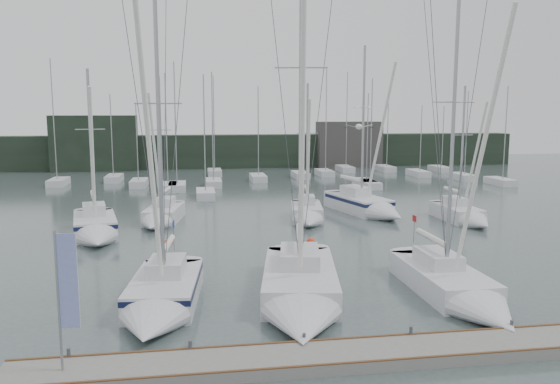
{
  "coord_description": "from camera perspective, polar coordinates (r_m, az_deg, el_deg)",
  "views": [
    {
      "loc": [
        -5.69,
        -22.11,
        8.49
      ],
      "look_at": [
        -1.45,
        5.0,
        4.45
      ],
      "focal_mm": 35.0,
      "sensor_mm": 36.0,
      "label": 1
    }
  ],
  "objects": [
    {
      "name": "ground",
      "position": [
        24.36,
        5.31,
        -12.07
      ],
      "size": [
        160.0,
        160.0,
        0.0
      ],
      "primitive_type": "plane",
      "color": "#445351",
      "rests_on": "ground"
    },
    {
      "name": "dock",
      "position": [
        19.85,
        9.0,
        -16.43
      ],
      "size": [
        24.0,
        2.0,
        0.4
      ],
      "primitive_type": "cube",
      "color": "#62625D",
      "rests_on": "ground"
    },
    {
      "name": "far_treeline",
      "position": [
        84.52,
        -5.02,
        4.27
      ],
      "size": [
        90.0,
        4.0,
        5.0
      ],
      "primitive_type": "cube",
      "color": "black",
      "rests_on": "ground"
    },
    {
      "name": "far_building_left",
      "position": [
        83.47,
        -18.82,
        4.84
      ],
      "size": [
        12.0,
        3.0,
        8.0
      ],
      "primitive_type": "cube",
      "color": "black",
      "rests_on": "ground"
    },
    {
      "name": "far_building_right",
      "position": [
        85.61,
        7.22,
        4.96
      ],
      "size": [
        10.0,
        3.0,
        7.0
      ],
      "primitive_type": "cube",
      "color": "#3F3D3A",
      "rests_on": "ground"
    },
    {
      "name": "mast_forest",
      "position": [
        67.34,
        1.36,
        1.53
      ],
      "size": [
        52.95,
        25.98,
        14.84
      ],
      "color": "silver",
      "rests_on": "ground"
    },
    {
      "name": "sailboat_near_left",
      "position": [
        23.95,
        -12.44,
        -11.09
      ],
      "size": [
        3.65,
        8.8,
        14.94
      ],
      "rotation": [
        0.0,
        0.0,
        -0.1
      ],
      "color": "silver",
      "rests_on": "ground"
    },
    {
      "name": "sailboat_near_center",
      "position": [
        23.93,
        2.18,
        -10.92
      ],
      "size": [
        5.14,
        11.38,
        17.72
      ],
      "rotation": [
        0.0,
        0.0,
        -0.17
      ],
      "color": "silver",
      "rests_on": "ground"
    },
    {
      "name": "sailboat_near_right",
      "position": [
        25.91,
        18.46,
        -9.96
      ],
      "size": [
        2.85,
        10.02,
        15.12
      ],
      "rotation": [
        0.0,
        0.0,
        -0.0
      ],
      "color": "silver",
      "rests_on": "ground"
    },
    {
      "name": "sailboat_mid_a",
      "position": [
        38.84,
        -18.71,
        -3.72
      ],
      "size": [
        4.35,
        8.74,
        12.22
      ],
      "rotation": [
        0.0,
        0.0,
        0.2
      ],
      "color": "silver",
      "rests_on": "ground"
    },
    {
      "name": "sailboat_mid_b",
      "position": [
        42.42,
        -12.4,
        -2.62
      ],
      "size": [
        3.49,
        7.5,
        11.89
      ],
      "rotation": [
        0.0,
        0.0,
        -0.16
      ],
      "color": "silver",
      "rests_on": "ground"
    },
    {
      "name": "sailboat_mid_c",
      "position": [
        42.24,
        2.87,
        -2.46
      ],
      "size": [
        3.36,
        7.02,
        11.39
      ],
      "rotation": [
        0.0,
        0.0,
        -0.16
      ],
      "color": "silver",
      "rests_on": "ground"
    },
    {
      "name": "sailboat_mid_d",
      "position": [
        45.96,
        9.31,
        -1.54
      ],
      "size": [
        5.22,
        9.92,
        14.82
      ],
      "rotation": [
        0.0,
        0.0,
        0.26
      ],
      "color": "silver",
      "rests_on": "ground"
    },
    {
      "name": "sailboat_mid_e",
      "position": [
        44.26,
        18.8,
        -2.44
      ],
      "size": [
        2.39,
        7.22,
        11.22
      ],
      "rotation": [
        0.0,
        0.0,
        0.01
      ],
      "color": "silver",
      "rests_on": "ground"
    },
    {
      "name": "buoy_a",
      "position": [
        33.29,
        0.13,
        -6.41
      ],
      "size": [
        0.47,
        0.47,
        0.47
      ],
      "primitive_type": "sphere",
      "color": "#F73515",
      "rests_on": "ground"
    },
    {
      "name": "buoy_b",
      "position": [
        36.32,
        3.23,
        -5.17
      ],
      "size": [
        0.49,
        0.49,
        0.49
      ],
      "primitive_type": "sphere",
      "color": "#F73515",
      "rests_on": "ground"
    },
    {
      "name": "buoy_c",
      "position": [
        36.59,
        -11.56,
        -5.23
      ],
      "size": [
        0.56,
        0.56,
        0.56
      ],
      "primitive_type": "sphere",
      "color": "#F73515",
      "rests_on": "ground"
    },
    {
      "name": "dock_banner",
      "position": [
        18.38,
        -21.57,
        -9.38
      ],
      "size": [
        0.68,
        0.16,
        4.53
      ],
      "rotation": [
        0.0,
        0.0,
        -0.15
      ],
      "color": "gray",
      "rests_on": "dock"
    },
    {
      "name": "seagull",
      "position": [
        20.83,
        8.25,
        6.78
      ],
      "size": [
        1.06,
        0.47,
        0.21
      ],
      "rotation": [
        0.0,
        0.0,
        0.03
      ],
      "color": "white",
      "rests_on": "ground"
    }
  ]
}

